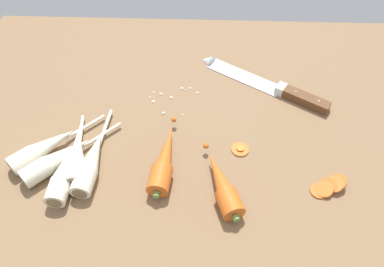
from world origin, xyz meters
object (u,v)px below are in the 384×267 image
object	(u,v)px
carrot_slice_stray_near	(240,149)
parsnip_mid_left	(43,148)
chefs_knife	(259,81)
parsnip_mid_right	(76,158)
parsnip_back	(64,173)
carrot_slice_stack	(329,187)
parsnip_front	(57,159)
parsnip_outer	(91,162)
whole_carrot	(164,160)
whole_carrot_second	(222,185)

from	to	relation	value
carrot_slice_stray_near	parsnip_mid_left	bearing A→B (deg)	-176.26
carrot_slice_stray_near	chefs_knife	bearing A→B (deg)	74.97
parsnip_mid_right	chefs_knife	bearing A→B (deg)	34.02
parsnip_back	carrot_slice_stack	distance (cm)	50.75
parsnip_mid_right	parsnip_back	distance (cm)	3.94
chefs_knife	carrot_slice_stray_near	bearing A→B (deg)	-105.03
chefs_knife	parsnip_front	bearing A→B (deg)	-147.93
parsnip_front	parsnip_outer	distance (cm)	6.84
parsnip_outer	carrot_slice_stack	size ratio (longest dim) A/B	3.23
whole_carrot	parsnip_mid_left	bearing A→B (deg)	175.06
parsnip_back	parsnip_outer	size ratio (longest dim) A/B	0.90
parsnip_outer	carrot_slice_stack	world-z (taller)	parsnip_outer
whole_carrot	parsnip_mid_left	world-z (taller)	whole_carrot
whole_carrot	parsnip_front	size ratio (longest dim) A/B	1.14
chefs_knife	carrot_slice_stray_near	xyz separation A→B (cm)	(-5.71, -21.25, -0.29)
chefs_knife	carrot_slice_stack	world-z (taller)	same
parsnip_back	carrot_slice_stack	world-z (taller)	parsnip_back
chefs_knife	parsnip_mid_left	distance (cm)	51.84
whole_carrot_second	carrot_slice_stray_near	world-z (taller)	whole_carrot_second
carrot_slice_stray_near	whole_carrot_second	bearing A→B (deg)	-111.89
whole_carrot_second	parsnip_mid_right	xyz separation A→B (cm)	(-28.88, 5.27, -0.12)
chefs_knife	parsnip_mid_right	bearing A→B (deg)	-145.98
carrot_slice_stack	whole_carrot_second	bearing A→B (deg)	-176.62
parsnip_mid_left	carrot_slice_stray_near	world-z (taller)	parsnip_mid_left
carrot_slice_stack	carrot_slice_stray_near	world-z (taller)	carrot_slice_stack
parsnip_outer	carrot_slice_stack	xyz separation A→B (cm)	(46.13, -3.22, -1.15)
parsnip_front	parsnip_outer	bearing A→B (deg)	-3.29
parsnip_mid_left	parsnip_back	bearing A→B (deg)	-45.02
carrot_slice_stray_near	parsnip_outer	bearing A→B (deg)	-169.22
parsnip_front	parsnip_mid_left	bearing A→B (deg)	143.81
parsnip_mid_right	whole_carrot	bearing A→B (deg)	0.15
parsnip_outer	carrot_slice_stray_near	bearing A→B (deg)	10.78
whole_carrot	parsnip_back	distance (cm)	19.41
chefs_knife	parsnip_front	xyz separation A→B (cm)	(-42.36, -26.54, 1.33)
parsnip_outer	carrot_slice_stray_near	distance (cm)	30.41
parsnip_mid_right	carrot_slice_stack	bearing A→B (deg)	-4.72
parsnip_mid_right	parsnip_mid_left	bearing A→B (deg)	163.32
parsnip_mid_left	parsnip_outer	xyz separation A→B (cm)	(10.45, -3.05, -0.00)
whole_carrot	whole_carrot_second	xyz separation A→B (cm)	(11.32, -5.31, -0.00)
parsnip_outer	parsnip_mid_left	bearing A→B (deg)	163.75
parsnip_front	parsnip_mid_left	distance (cm)	4.50
parsnip_mid_left	parsnip_outer	world-z (taller)	same
parsnip_front	carrot_slice_stack	bearing A→B (deg)	-3.90
whole_carrot	parsnip_mid_right	xyz separation A→B (cm)	(-17.56, -0.05, -0.12)
whole_carrot	carrot_slice_stray_near	distance (cm)	16.20
chefs_knife	parsnip_front	distance (cm)	50.00
parsnip_back	parsnip_outer	xyz separation A→B (cm)	(4.61, 2.80, -0.00)
parsnip_back	parsnip_mid_right	bearing A→B (deg)	67.69
chefs_knife	parsnip_back	size ratio (longest dim) A/B	1.53
parsnip_back	parsnip_front	bearing A→B (deg)	124.77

